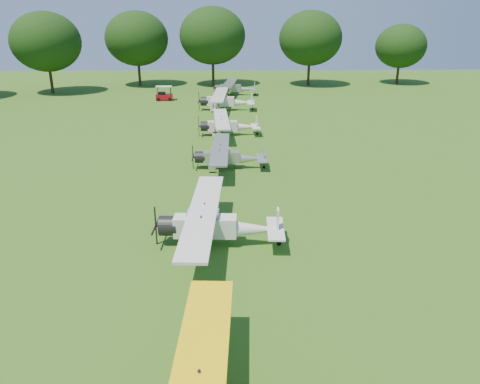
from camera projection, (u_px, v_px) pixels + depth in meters
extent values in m
plane|color=#225A16|center=(215.00, 218.00, 28.15)|extent=(160.00, 160.00, 0.00)
cylinder|color=black|center=(398.00, 73.00, 82.24)|extent=(0.44, 0.44, 3.70)
ellipsoid|color=black|center=(401.00, 46.00, 80.63)|extent=(8.63, 8.63, 7.34)
cylinder|color=black|center=(309.00, 72.00, 80.11)|extent=(0.44, 0.44, 4.51)
ellipsoid|color=black|center=(310.00, 38.00, 78.15)|extent=(10.52, 10.52, 8.94)
cylinder|color=black|center=(213.00, 71.00, 80.28)|extent=(0.44, 0.44, 4.74)
ellipsoid|color=black|center=(212.00, 36.00, 78.22)|extent=(11.05, 11.05, 9.39)
cylinder|color=black|center=(139.00, 72.00, 79.93)|extent=(0.44, 0.44, 4.49)
ellipsoid|color=black|center=(137.00, 39.00, 77.98)|extent=(10.47, 10.47, 8.90)
cylinder|color=black|center=(51.00, 78.00, 72.23)|extent=(0.44, 0.44, 4.44)
ellipsoid|color=black|center=(46.00, 42.00, 70.30)|extent=(10.36, 10.36, 8.80)
cube|color=silver|center=(205.00, 226.00, 24.56)|extent=(3.32, 1.11, 1.08)
cone|color=silver|center=(258.00, 229.00, 24.56)|extent=(2.91, 1.04, 0.92)
cube|color=#8CA5B2|center=(203.00, 216.00, 24.37)|extent=(1.68, 1.01, 0.56)
cylinder|color=black|center=(168.00, 226.00, 24.61)|extent=(0.97, 1.11, 1.07)
cube|color=black|center=(156.00, 226.00, 24.62)|extent=(0.07, 0.13, 2.16)
cube|color=silver|center=(203.00, 212.00, 24.27)|extent=(1.94, 10.93, 0.14)
cube|color=silver|center=(278.00, 221.00, 24.35)|extent=(0.13, 0.57, 1.33)
cube|color=silver|center=(276.00, 229.00, 24.52)|extent=(0.99, 2.91, 0.09)
cylinder|color=black|center=(187.00, 251.00, 23.66)|extent=(0.62, 0.19, 0.62)
cylinder|color=black|center=(193.00, 229.00, 26.06)|extent=(0.62, 0.19, 0.62)
cylinder|color=black|center=(279.00, 243.00, 24.82)|extent=(0.25, 0.09, 0.25)
cube|color=#B7B6BB|center=(221.00, 157.00, 36.95)|extent=(2.85, 0.87, 0.93)
cone|color=#B7B6BB|center=(252.00, 159.00, 37.01)|extent=(2.50, 0.83, 0.80)
cube|color=#8CA5B2|center=(220.00, 151.00, 36.77)|extent=(1.43, 0.83, 0.49)
cylinder|color=black|center=(200.00, 157.00, 36.94)|extent=(0.81, 0.93, 0.92)
cube|color=black|center=(193.00, 157.00, 36.93)|extent=(0.05, 0.11, 1.87)
cube|color=#B7B6BB|center=(220.00, 148.00, 36.69)|extent=(1.39, 9.43, 0.12)
cube|color=#B7B6BB|center=(263.00, 153.00, 36.86)|extent=(0.09, 0.49, 1.15)
cube|color=#B7B6BB|center=(262.00, 158.00, 37.00)|extent=(0.78, 2.50, 0.08)
cylinder|color=black|center=(212.00, 170.00, 36.14)|extent=(0.53, 0.15, 0.53)
cylinder|color=black|center=(213.00, 161.00, 38.22)|extent=(0.53, 0.15, 0.53)
cylinder|color=black|center=(264.00, 167.00, 37.26)|extent=(0.21, 0.07, 0.21)
cube|color=silver|center=(222.00, 126.00, 47.05)|extent=(3.02, 1.05, 0.98)
cone|color=silver|center=(247.00, 127.00, 47.28)|extent=(2.65, 0.98, 0.84)
cube|color=#8CA5B2|center=(221.00, 121.00, 46.87)|extent=(1.53, 0.94, 0.51)
cylinder|color=black|center=(205.00, 126.00, 46.93)|extent=(0.89, 1.01, 0.97)
cube|color=black|center=(199.00, 126.00, 46.89)|extent=(0.06, 0.11, 1.95)
cube|color=silver|center=(221.00, 119.00, 46.78)|extent=(1.89, 9.92, 0.13)
cube|color=silver|center=(256.00, 122.00, 47.17)|extent=(0.12, 0.52, 1.21)
cube|color=silver|center=(255.00, 126.00, 47.32)|extent=(0.93, 2.64, 0.08)
cylinder|color=black|center=(215.00, 136.00, 46.17)|extent=(0.57, 0.18, 0.56)
cylinder|color=black|center=(215.00, 130.00, 48.34)|extent=(0.57, 0.18, 0.56)
cylinder|color=black|center=(257.00, 134.00, 47.60)|extent=(0.23, 0.09, 0.22)
cube|color=silver|center=(221.00, 101.00, 59.47)|extent=(3.49, 1.18, 1.13)
cone|color=silver|center=(243.00, 103.00, 59.45)|extent=(3.06, 1.10, 0.97)
cube|color=#8CA5B2|center=(220.00, 97.00, 59.26)|extent=(1.77, 1.07, 0.59)
cylinder|color=black|center=(205.00, 101.00, 59.52)|extent=(1.02, 1.16, 1.12)
cube|color=black|center=(199.00, 101.00, 59.54)|extent=(0.07, 0.13, 2.26)
cube|color=silver|center=(220.00, 95.00, 59.16)|extent=(2.08, 11.47, 0.15)
cube|color=silver|center=(252.00, 99.00, 59.23)|extent=(0.13, 0.60, 1.40)
cube|color=silver|center=(251.00, 102.00, 59.40)|extent=(1.05, 3.05, 0.10)
cylinder|color=black|center=(213.00, 110.00, 58.52)|extent=(0.65, 0.20, 0.65)
cylinder|color=black|center=(215.00, 106.00, 61.03)|extent=(0.65, 0.20, 0.65)
cylinder|color=black|center=(253.00, 109.00, 59.72)|extent=(0.26, 0.10, 0.26)
cube|color=#B7B6BB|center=(231.00, 88.00, 70.89)|extent=(3.24, 1.25, 1.04)
cone|color=#B7B6BB|center=(248.00, 89.00, 70.74)|extent=(2.84, 1.16, 0.89)
cube|color=#8CA5B2|center=(230.00, 84.00, 70.71)|extent=(1.66, 1.06, 0.54)
cylinder|color=black|center=(218.00, 88.00, 71.03)|extent=(0.99, 1.11, 1.03)
cube|color=black|center=(214.00, 88.00, 71.08)|extent=(0.07, 0.12, 2.07)
cube|color=#B7B6BB|center=(230.00, 83.00, 70.62)|extent=(2.46, 10.56, 0.14)
cube|color=#B7B6BB|center=(255.00, 86.00, 70.49)|extent=(0.15, 0.55, 1.28)
cube|color=#B7B6BB|center=(254.00, 89.00, 70.66)|extent=(1.11, 2.83, 0.09)
cylinder|color=black|center=(225.00, 94.00, 70.06)|extent=(0.61, 0.22, 0.59)
cylinder|color=black|center=(226.00, 92.00, 72.36)|extent=(0.61, 0.22, 0.59)
cylinder|color=black|center=(255.00, 94.00, 70.93)|extent=(0.24, 0.10, 0.24)
cube|color=#A30B15|center=(164.00, 97.00, 66.62)|extent=(2.44, 1.44, 0.75)
cube|color=black|center=(162.00, 94.00, 66.44)|extent=(1.04, 1.24, 0.48)
cube|color=silver|center=(164.00, 86.00, 66.09)|extent=(2.34, 1.54, 0.09)
cylinder|color=black|center=(158.00, 100.00, 66.02)|extent=(0.48, 0.18, 0.47)
cylinder|color=black|center=(159.00, 98.00, 67.26)|extent=(0.48, 0.18, 0.47)
cylinder|color=black|center=(170.00, 99.00, 66.15)|extent=(0.48, 0.18, 0.47)
cylinder|color=black|center=(170.00, 98.00, 67.39)|extent=(0.48, 0.18, 0.47)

